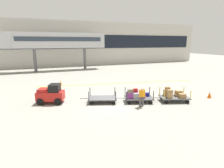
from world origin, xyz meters
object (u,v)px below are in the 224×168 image
at_px(baggage_cart_tail, 174,95).
at_px(baggage_handler, 142,96).
at_px(baggage_cart_lead, 102,98).
at_px(safety_cone_near, 61,83).
at_px(baggage_tug, 51,94).
at_px(baggage_cart_middle, 137,96).
at_px(safety_cone_far, 210,95).

distance_m(baggage_cart_tail, baggage_handler, 3.22).
bearing_deg(baggage_cart_lead, safety_cone_near, 108.92).
distance_m(baggage_tug, baggage_cart_middle, 7.00).
bearing_deg(baggage_tug, baggage_cart_tail, -18.38).
bearing_deg(baggage_tug, safety_cone_far, -15.14).
bearing_deg(baggage_cart_tail, safety_cone_near, 131.17).
bearing_deg(baggage_cart_lead, baggage_tug, 161.38).
distance_m(baggage_cart_middle, baggage_cart_tail, 3.12).
height_order(baggage_cart_middle, baggage_handler, baggage_handler).
height_order(baggage_tug, baggage_cart_lead, baggage_tug).
height_order(baggage_cart_middle, safety_cone_near, baggage_cart_middle).
bearing_deg(baggage_cart_middle, safety_cone_far, -11.49).
xyz_separation_m(baggage_cart_lead, baggage_handler, (2.47, -2.12, 0.52)).
relative_size(safety_cone_near, safety_cone_far, 1.00).
xyz_separation_m(baggage_cart_middle, baggage_handler, (-0.22, -1.21, 0.32)).
relative_size(baggage_tug, baggage_cart_lead, 0.76).
bearing_deg(baggage_handler, baggage_cart_lead, 139.33).
bearing_deg(safety_cone_near, baggage_tug, -102.10).
bearing_deg(baggage_tug, baggage_cart_middle, -18.67).
bearing_deg(baggage_tug, baggage_cart_lead, -18.62).
bearing_deg(baggage_cart_tail, baggage_handler, -175.34).
relative_size(baggage_cart_lead, safety_cone_far, 5.59).
xyz_separation_m(baggage_tug, baggage_cart_tail, (9.60, -3.19, -0.21)).
height_order(baggage_cart_tail, safety_cone_near, baggage_cart_tail).
bearing_deg(safety_cone_far, baggage_cart_tail, 173.85).
height_order(baggage_cart_tail, baggage_handler, baggage_handler).
relative_size(baggage_cart_tail, baggage_handler, 1.97).
bearing_deg(baggage_cart_lead, baggage_handler, -40.67).
bearing_deg(baggage_cart_middle, baggage_cart_tail, -17.75).
height_order(baggage_cart_lead, safety_cone_near, baggage_cart_lead).
height_order(baggage_cart_tail, safety_cone_far, baggage_cart_tail).
distance_m(baggage_cart_middle, safety_cone_near, 10.01).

